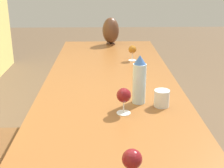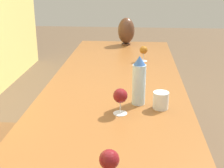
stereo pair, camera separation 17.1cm
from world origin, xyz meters
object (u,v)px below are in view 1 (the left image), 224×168
Objects in this scene: wine_glass_1 at (124,96)px; wine_glass_3 at (132,160)px; water_bottle at (139,80)px; wine_glass_0 at (132,50)px; water_tumbler at (162,98)px; vase at (111,31)px.

wine_glass_3 is at bearing 179.33° from wine_glass_1.
water_bottle is 2.11× the size of wine_glass_3.
wine_glass_1 is at bearing -0.67° from wine_glass_3.
wine_glass_0 is at bearing -2.63° from water_bottle.
water_tumbler is at bearing -175.14° from wine_glass_0.
vase reaches higher than water_tumbler.
wine_glass_0 is at bearing -164.60° from vase.
water_tumbler is at bearing -114.55° from water_bottle.
wine_glass_1 is at bearing -178.92° from vase.
water_bottle is at bearing -175.18° from vase.
water_tumbler is 0.92m from wine_glass_0.
wine_glass_1 reaches higher than wine_glass_0.
wine_glass_1 is (-1.58, -0.03, -0.04)m from vase.
vase is 0.61m from wine_glass_0.
wine_glass_3 reaches higher than water_tumbler.
vase is at bearing 4.82° from water_bottle.
water_bottle is at bearing -33.92° from wine_glass_1.
water_bottle reaches higher than wine_glass_3.
wine_glass_3 is at bearing -179.37° from vase.
wine_glass_0 is (0.91, 0.08, 0.04)m from water_tumbler.
water_tumbler is 0.34× the size of vase.
wine_glass_0 is 1.55m from wine_glass_3.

